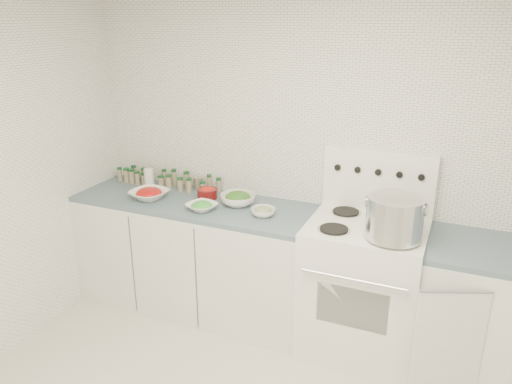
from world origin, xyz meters
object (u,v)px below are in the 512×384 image
at_px(stock_pot, 395,216).
at_px(bowl_snowpea, 202,206).
at_px(bowl_tomato, 149,194).
at_px(stove, 363,283).

xyz_separation_m(stock_pot, bowl_snowpea, (-1.34, 0.03, -0.16)).
relative_size(bowl_tomato, bowl_snowpea, 1.22).
height_order(stock_pot, bowl_tomato, stock_pot).
distance_m(stock_pot, bowl_snowpea, 1.35).
height_order(stock_pot, bowl_snowpea, stock_pot).
relative_size(stock_pot, bowl_tomato, 1.16).
bearing_deg(stock_pot, stove, 138.48).
distance_m(bowl_tomato, bowl_snowpea, 0.48).
height_order(stove, bowl_snowpea, stove).
bearing_deg(stove, stock_pot, -41.52).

